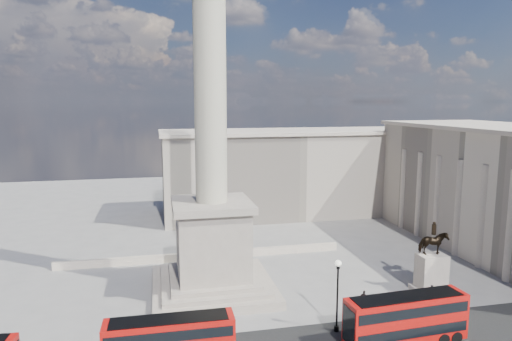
{
  "coord_description": "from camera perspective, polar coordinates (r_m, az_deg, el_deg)",
  "views": [
    {
      "loc": [
        -6.05,
        -46.14,
        22.13
      ],
      "look_at": [
        4.76,
        2.95,
        14.52
      ],
      "focal_mm": 32.0,
      "sensor_mm": 36.0,
      "label": 1
    }
  ],
  "objects": [
    {
      "name": "pedestrian_standing",
      "position": [
        50.55,
        16.83,
        -16.62
      ],
      "size": [
        0.96,
        0.8,
        1.79
      ],
      "primitive_type": "imported",
      "rotation": [
        0.0,
        0.0,
        3.29
      ],
      "color": "black",
      "rests_on": "ground"
    },
    {
      "name": "building_northeast",
      "position": [
        91.05,
        4.36,
        -0.14
      ],
      "size": [
        51.0,
        17.0,
        16.6
      ],
      "color": "beige",
      "rests_on": "ground"
    },
    {
      "name": "equestrian_statue",
      "position": [
        58.32,
        21.1,
        -11.21
      ],
      "size": [
        4.05,
        3.04,
        8.42
      ],
      "color": "beige",
      "rests_on": "ground"
    },
    {
      "name": "pedestrian_walking",
      "position": [
        56.71,
        21.16,
        -14.03
      ],
      "size": [
        0.75,
        0.65,
        1.72
      ],
      "primitive_type": "imported",
      "rotation": [
        0.0,
        0.0,
        0.46
      ],
      "color": "black",
      "rests_on": "ground"
    },
    {
      "name": "red_bus_c",
      "position": [
        45.99,
        18.3,
        -17.18
      ],
      "size": [
        11.66,
        3.29,
        4.68
      ],
      "rotation": [
        0.0,
        0.0,
        0.05
      ],
      "color": "#B00C09",
      "rests_on": "ground"
    },
    {
      "name": "bare_tree_mid",
      "position": [
        68.05,
        29.33,
        -7.13
      ],
      "size": [
        1.66,
        1.66,
        6.31
      ],
      "rotation": [
        0.0,
        0.0,
        0.31
      ],
      "color": "#332319",
      "rests_on": "ground"
    },
    {
      "name": "balustrade_wall",
      "position": [
        66.06,
        -6.59,
        -10.52
      ],
      "size": [
        40.0,
        0.6,
        1.1
      ],
      "primitive_type": "cube",
      "color": "beige",
      "rests_on": "ground"
    },
    {
      "name": "victorian_lamp",
      "position": [
        45.89,
        10.15,
        -14.47
      ],
      "size": [
        0.62,
        0.62,
        7.22
      ],
      "rotation": [
        0.0,
        0.0,
        0.31
      ],
      "color": "black",
      "rests_on": "ground"
    },
    {
      "name": "ground",
      "position": [
        51.53,
        -4.66,
        -16.86
      ],
      "size": [
        180.0,
        180.0,
        0.0
      ],
      "primitive_type": "plane",
      "color": "gray",
      "rests_on": "ground"
    },
    {
      "name": "bare_tree_far",
      "position": [
        72.02,
        28.33,
        -5.26
      ],
      "size": [
        1.92,
        1.92,
        7.82
      ],
      "rotation": [
        0.0,
        0.0,
        0.1
      ],
      "color": "#332319",
      "rests_on": "ground"
    },
    {
      "name": "nelsons_column",
      "position": [
        52.31,
        -5.58,
        -1.58
      ],
      "size": [
        14.0,
        14.0,
        49.85
      ],
      "color": "#A19586",
      "rests_on": "ground"
    },
    {
      "name": "pedestrian_crossing",
      "position": [
        52.89,
        13.36,
        -15.3
      ],
      "size": [
        1.02,
        1.1,
        1.81
      ],
      "primitive_type": "imported",
      "rotation": [
        0.0,
        0.0,
        2.27
      ],
      "color": "black",
      "rests_on": "ground"
    }
  ]
}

